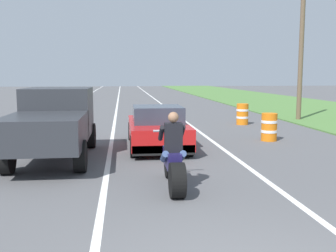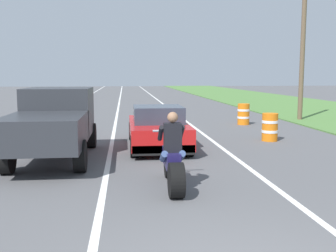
# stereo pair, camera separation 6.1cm
# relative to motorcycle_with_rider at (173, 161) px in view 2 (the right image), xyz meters

# --- Properties ---
(lane_stripe_left_solid) EXTENTS (0.14, 120.00, 0.01)m
(lane_stripe_left_solid) POSITION_rel_motorcycle_with_rider_xyz_m (-5.03, 15.87, -0.59)
(lane_stripe_left_solid) COLOR white
(lane_stripe_left_solid) RESTS_ON ground
(lane_stripe_right_solid) EXTENTS (0.14, 120.00, 0.01)m
(lane_stripe_right_solid) POSITION_rel_motorcycle_with_rider_xyz_m (2.17, 15.87, -0.59)
(lane_stripe_right_solid) COLOR white
(lane_stripe_right_solid) RESTS_ON ground
(lane_stripe_centre_dashed) EXTENTS (0.14, 120.00, 0.01)m
(lane_stripe_centre_dashed) POSITION_rel_motorcycle_with_rider_xyz_m (-1.43, 15.87, -0.59)
(lane_stripe_centre_dashed) COLOR white
(lane_stripe_centre_dashed) RESTS_ON ground
(grass_verge_right) EXTENTS (10.00, 120.00, 0.06)m
(grass_verge_right) POSITION_rel_motorcycle_with_rider_xyz_m (12.29, 15.87, -0.56)
(grass_verge_right) COLOR #517F3D
(grass_verge_right) RESTS_ON ground
(motorcycle_with_rider) EXTENTS (0.70, 2.21, 1.62)m
(motorcycle_with_rider) POSITION_rel_motorcycle_with_rider_xyz_m (0.00, 0.00, 0.00)
(motorcycle_with_rider) COLOR black
(motorcycle_with_rider) RESTS_ON ground
(sports_car_red) EXTENTS (1.84, 4.30, 1.37)m
(sports_car_red) POSITION_rel_motorcycle_with_rider_xyz_m (0.09, 4.84, 0.04)
(sports_car_red) COLOR red
(sports_car_red) RESTS_ON ground
(pickup_truck_left_lane_dark_grey) EXTENTS (2.02, 4.80, 1.98)m
(pickup_truck_left_lane_dark_grey) POSITION_rel_motorcycle_with_rider_xyz_m (-2.94, 3.32, 0.51)
(pickup_truck_left_lane_dark_grey) COLOR #2D3035
(pickup_truck_left_lane_dark_grey) RESTS_ON ground
(utility_pole_roadside) EXTENTS (0.24, 0.24, 7.92)m
(utility_pole_roadside) POSITION_rel_motorcycle_with_rider_xyz_m (8.13, 11.75, 3.37)
(utility_pole_roadside) COLOR brown
(utility_pole_roadside) RESTS_ON ground
(construction_barrel_nearest) EXTENTS (0.58, 0.58, 1.00)m
(construction_barrel_nearest) POSITION_rel_motorcycle_with_rider_xyz_m (4.22, 5.68, -0.09)
(construction_barrel_nearest) COLOR orange
(construction_barrel_nearest) RESTS_ON ground
(construction_barrel_mid) EXTENTS (0.58, 0.58, 1.00)m
(construction_barrel_mid) POSITION_rel_motorcycle_with_rider_xyz_m (4.68, 10.38, -0.09)
(construction_barrel_mid) COLOR orange
(construction_barrel_mid) RESTS_ON ground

